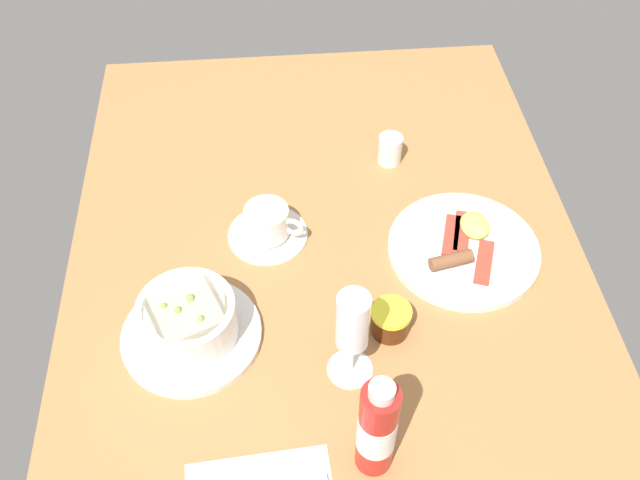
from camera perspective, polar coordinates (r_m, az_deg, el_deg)
The scene contains 8 objects.
ground_plane at distance 117.37cm, azimuth 0.49°, elevation -0.87°, with size 110.00×84.00×3.00cm, color #9E6B3D.
porridge_bowl at distance 103.77cm, azimuth -10.61°, elevation -6.58°, with size 20.69×20.69×8.56cm.
coffee_cup at distance 115.92cm, azimuth -4.27°, elevation 1.24°, with size 13.34×13.34×6.09cm.
creamer_jug at distance 129.52cm, azimuth 5.70°, elevation 7.38°, with size 5.26×4.34×5.96cm.
wine_glass at distance 93.16cm, azimuth 2.66°, elevation -7.00°, with size 6.55×6.55×16.81cm.
jam_jar at distance 104.42cm, azimuth 5.75°, elevation -6.49°, with size 5.96×5.96×4.86cm.
sauce_bottle_red at distance 88.52cm, azimuth 4.64°, elevation -15.02°, with size 4.90×4.90×18.55cm.
breakfast_plate at distance 117.03cm, azimuth 11.59°, elevation -0.59°, with size 24.67×24.67×3.70cm.
Camera 1 is at (75.86, -7.75, 87.72)cm, focal length 39.45 mm.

